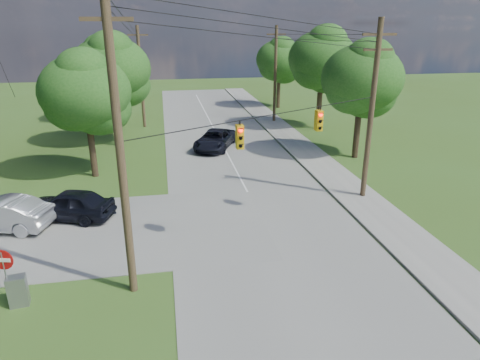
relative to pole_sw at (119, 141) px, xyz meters
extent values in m
plane|color=#3D5C1E|center=(4.60, -0.40, -6.23)|extent=(140.00, 140.00, 0.00)
cube|color=gray|center=(6.60, 4.60, -6.21)|extent=(10.00, 100.00, 0.03)
cube|color=#A4A29A|center=(13.30, 4.60, -6.17)|extent=(2.60, 100.00, 0.12)
cylinder|color=brown|center=(0.00, 0.00, -0.23)|extent=(0.32, 0.32, 12.00)
cube|color=brown|center=(0.00, 0.00, 4.07)|extent=(1.70, 0.12, 0.14)
cylinder|color=brown|center=(13.50, 7.60, -0.98)|extent=(0.32, 0.32, 10.50)
cube|color=brown|center=(13.50, 7.60, 3.37)|extent=(2.00, 0.12, 0.14)
cube|color=brown|center=(13.50, 7.60, 2.57)|extent=(1.70, 0.12, 0.14)
cylinder|color=brown|center=(13.50, 29.60, -1.23)|extent=(0.32, 0.32, 10.00)
cube|color=brown|center=(13.50, 29.60, 2.87)|extent=(2.00, 0.12, 0.14)
cylinder|color=brown|center=(-0.40, 29.60, -1.23)|extent=(0.32, 0.32, 10.00)
cube|color=brown|center=(-0.40, 29.60, 2.87)|extent=(2.00, 0.12, 0.14)
cylinder|color=black|center=(6.75, 3.80, 4.12)|extent=(13.52, 7.63, 1.53)
cylinder|color=black|center=(6.75, 3.80, 3.72)|extent=(13.52, 7.63, 1.53)
cylinder|color=black|center=(6.75, 3.80, 3.32)|extent=(13.52, 7.63, 1.53)
cylinder|color=black|center=(13.50, 18.60, 3.12)|extent=(0.03, 22.00, 0.53)
cylinder|color=black|center=(-0.20, 14.80, 3.87)|extent=(0.43, 29.60, 2.03)
cylinder|color=black|center=(13.50, 18.60, 2.72)|extent=(0.03, 22.00, 0.53)
cylinder|color=black|center=(-0.20, 14.80, 3.47)|extent=(0.43, 29.60, 2.03)
cylinder|color=black|center=(6.75, 3.80, -0.03)|extent=(13.52, 7.63, 0.04)
cube|color=gold|center=(4.86, 2.62, -0.75)|extent=(0.32, 0.22, 1.05)
sphere|color=#FF0C05|center=(4.86, 2.48, -0.40)|extent=(0.17, 0.17, 0.17)
cube|color=gold|center=(4.86, 2.86, -0.75)|extent=(0.32, 0.22, 1.05)
sphere|color=#FF0C05|center=(4.86, 3.00, -0.40)|extent=(0.17, 0.17, 0.17)
cube|color=gold|center=(9.45, 5.20, -0.75)|extent=(0.32, 0.22, 1.05)
sphere|color=#FF0C05|center=(9.45, 5.06, -0.40)|extent=(0.17, 0.17, 0.17)
cube|color=gold|center=(9.45, 5.44, -0.75)|extent=(0.32, 0.22, 1.05)
sphere|color=#FF0C05|center=(9.45, 5.58, -0.40)|extent=(0.17, 0.17, 0.17)
cylinder|color=#3F2F1F|center=(-3.40, 14.60, -4.65)|extent=(0.45, 0.45, 3.15)
ellipsoid|color=#1C5018|center=(-3.40, 14.60, -0.29)|extent=(6.00, 6.00, 4.92)
cylinder|color=#3F2F1F|center=(-2.40, 22.60, -4.48)|extent=(0.50, 0.50, 3.50)
ellipsoid|color=#1C5018|center=(-2.40, 22.60, 0.37)|extent=(6.40, 6.40, 5.25)
cylinder|color=#3F2F1F|center=(-4.40, 32.60, -4.57)|extent=(0.48, 0.47, 3.32)
ellipsoid|color=#1C5018|center=(-4.40, 32.60, 0.04)|extent=(6.00, 6.00, 4.92)
cylinder|color=#3F2F1F|center=(16.60, 15.60, -4.57)|extent=(0.48, 0.48, 3.32)
ellipsoid|color=#1C5018|center=(16.60, 15.60, 0.04)|extent=(6.20, 6.20, 5.08)
cylinder|color=#3F2F1F|center=(17.10, 25.60, -4.39)|extent=(0.52, 0.52, 3.67)
ellipsoid|color=#1C5018|center=(17.10, 25.60, 0.70)|extent=(6.60, 6.60, 5.41)
cylinder|color=#3F2F1F|center=(16.10, 37.60, -4.65)|extent=(0.45, 0.45, 3.15)
ellipsoid|color=#1C5018|center=(16.10, 37.60, -0.29)|extent=(5.80, 5.80, 4.76)
imported|color=black|center=(-3.79, 7.48, -5.36)|extent=(5.27, 3.45, 1.67)
imported|color=#A6A8AD|center=(-7.01, 6.73, -5.34)|extent=(5.47, 3.22, 1.70)
imported|color=black|center=(5.81, 20.04, -5.42)|extent=(4.59, 6.20, 1.57)
cube|color=gray|center=(-4.24, -0.23, -5.61)|extent=(0.75, 0.59, 1.23)
cylinder|color=gray|center=(-4.50, -0.31, -5.04)|extent=(0.06, 0.06, 2.37)
cylinder|color=#A90B0C|center=(-4.50, -0.31, -4.18)|extent=(0.80, 0.21, 0.82)
cube|color=white|center=(-4.50, -0.34, -4.18)|extent=(0.58, 0.16, 0.14)
camera|label=1|loc=(1.63, -15.28, 3.95)|focal=32.00mm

